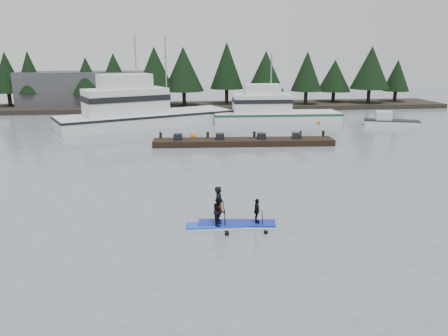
{
  "coord_description": "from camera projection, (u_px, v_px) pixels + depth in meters",
  "views": [
    {
      "loc": [
        -2.95,
        -18.22,
        7.64
      ],
      "look_at": [
        0.0,
        6.0,
        1.1
      ],
      "focal_mm": 35.0,
      "sensor_mm": 36.0,
      "label": 1
    }
  ],
  "objects": [
    {
      "name": "far_shore",
      "position": [
        192.0,
        106.0,
        59.99
      ],
      "size": [
        70.0,
        8.0,
        0.6
      ],
      "primitive_type": "cube",
      "color": "#2D281E",
      "rests_on": "ground"
    },
    {
      "name": "fishing_boat_large",
      "position": [
        142.0,
        118.0,
        45.98
      ],
      "size": [
        18.76,
        11.91,
        10.23
      ],
      "rotation": [
        0.0,
        0.0,
        0.41
      ],
      "color": "white",
      "rests_on": "ground"
    },
    {
      "name": "waterfront_building",
      "position": [
        89.0,
        90.0,
        59.7
      ],
      "size": [
        18.0,
        6.0,
        5.0
      ],
      "primitive_type": "cube",
      "color": "#4C4C51",
      "rests_on": "ground"
    },
    {
      "name": "buoy_a",
      "position": [
        88.0,
        130.0,
        43.67
      ],
      "size": [
        0.52,
        0.52,
        0.52
      ],
      "primitive_type": "sphere",
      "color": "orange",
      "rests_on": "ground"
    },
    {
      "name": "buoy_c",
      "position": [
        318.0,
        124.0,
        47.49
      ],
      "size": [
        0.49,
        0.49,
        0.49
      ],
      "primitive_type": "sphere",
      "color": "orange",
      "rests_on": "ground"
    },
    {
      "name": "floating_dock",
      "position": [
        244.0,
        142.0,
        36.73
      ],
      "size": [
        15.23,
        3.02,
        0.5
      ],
      "primitive_type": "cube",
      "rotation": [
        0.0,
        0.0,
        -0.07
      ],
      "color": "black",
      "rests_on": "ground"
    },
    {
      "name": "fishing_boat_medium",
      "position": [
        273.0,
        116.0,
        48.76
      ],
      "size": [
        14.04,
        4.55,
        8.35
      ],
      "rotation": [
        0.0,
        0.0,
        -0.04
      ],
      "color": "white",
      "rests_on": "ground"
    },
    {
      "name": "buoy_b",
      "position": [
        193.0,
        138.0,
        39.72
      ],
      "size": [
        0.61,
        0.61,
        0.61
      ],
      "primitive_type": "sphere",
      "color": "orange",
      "rests_on": "ground"
    },
    {
      "name": "paddleboard_duo",
      "position": [
        233.0,
        213.0,
        19.7
      ],
      "size": [
        3.6,
        1.46,
        2.33
      ],
      "rotation": [
        0.0,
        0.0,
        -0.14
      ],
      "color": "#1222AA",
      "rests_on": "ground"
    },
    {
      "name": "paddleboard_solo",
      "position": [
        219.0,
        216.0,
        19.51
      ],
      "size": [
        2.98,
        1.04,
        1.86
      ],
      "rotation": [
        0.0,
        0.0,
        -0.01
      ],
      "color": "blue",
      "rests_on": "ground"
    },
    {
      "name": "skiff",
      "position": [
        391.0,
        123.0,
        45.98
      ],
      "size": [
        5.71,
        3.33,
        0.64
      ],
      "primitive_type": "cube",
      "rotation": [
        0.0,
        0.0,
        -0.33
      ],
      "color": "white",
      "rests_on": "ground"
    },
    {
      "name": "treeline",
      "position": [
        192.0,
        109.0,
        60.07
      ],
      "size": [
        60.0,
        4.0,
        8.0
      ],
      "primitive_type": null,
      "color": "black",
      "rests_on": "ground"
    },
    {
      "name": "ground",
      "position": [
        240.0,
        225.0,
        19.8
      ],
      "size": [
        160.0,
        160.0,
        0.0
      ],
      "primitive_type": "plane",
      "color": "slate",
      "rests_on": "ground"
    }
  ]
}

